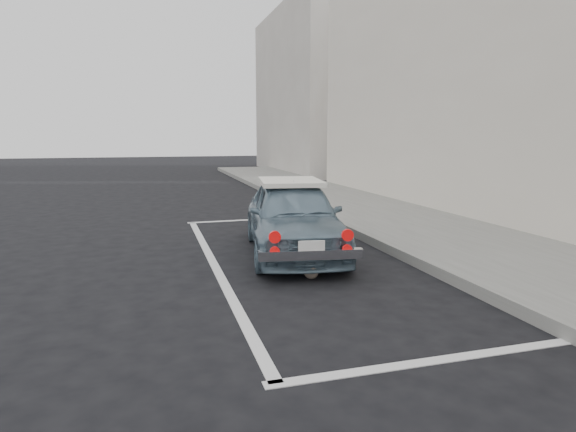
# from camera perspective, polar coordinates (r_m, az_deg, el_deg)

# --- Properties ---
(ground) EXTENTS (80.00, 80.00, 0.00)m
(ground) POSITION_cam_1_polar(r_m,az_deg,el_deg) (4.50, 8.43, -14.64)
(ground) COLOR black
(ground) RESTS_ON ground
(sidewalk) EXTENTS (2.80, 40.00, 0.15)m
(sidewalk) POSITION_cam_1_polar(r_m,az_deg,el_deg) (7.76, 24.06, -4.42)
(sidewalk) COLOR slate
(sidewalk) RESTS_ON ground
(building_far) EXTENTS (3.50, 10.00, 8.00)m
(building_far) POSITION_cam_1_polar(r_m,az_deg,el_deg) (25.16, 2.75, 14.46)
(building_far) COLOR #B0A9A0
(building_far) RESTS_ON ground
(pline_rear) EXTENTS (3.00, 0.12, 0.01)m
(pline_rear) POSITION_cam_1_polar(r_m,az_deg,el_deg) (4.33, 17.58, -15.95)
(pline_rear) COLOR silver
(pline_rear) RESTS_ON ground
(pline_front) EXTENTS (3.00, 0.12, 0.01)m
(pline_front) POSITION_cam_1_polar(r_m,az_deg,el_deg) (10.62, -3.73, -0.42)
(pline_front) COLOR silver
(pline_front) RESTS_ON ground
(pline_side) EXTENTS (0.12, 7.00, 0.01)m
(pline_side) POSITION_cam_1_polar(r_m,az_deg,el_deg) (7.02, -8.74, -5.71)
(pline_side) COLOR silver
(pline_side) RESTS_ON ground
(retro_coupe) EXTENTS (1.89, 3.58, 1.16)m
(retro_coupe) POSITION_cam_1_polar(r_m,az_deg,el_deg) (7.53, 0.61, -0.01)
(retro_coupe) COLOR slate
(retro_coupe) RESTS_ON ground
(cat) EXTENTS (0.23, 0.43, 0.23)m
(cat) POSITION_cam_1_polar(r_m,az_deg,el_deg) (6.27, 2.76, -6.49)
(cat) COLOR #695A50
(cat) RESTS_ON ground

